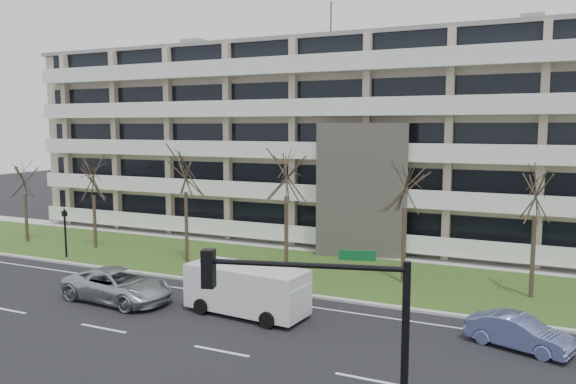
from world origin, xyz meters
The scene contains 17 objects.
ground centered at (0.00, 0.00, 0.00)m, with size 160.00×160.00×0.00m, color black.
grass_verge centered at (0.00, 13.00, 0.03)m, with size 90.00×10.00×0.06m, color #2E4918.
curb centered at (0.00, 8.00, 0.06)m, with size 90.00×0.35×0.12m, color #B2B2AD.
sidewalk centered at (0.00, 18.50, 0.04)m, with size 90.00×2.00×0.08m, color #B2B2AD.
lane_edge_line centered at (0.00, 6.50, 0.01)m, with size 90.00×0.12×0.01m, color white.
apartment_building centered at (-0.01, 25.32, 7.61)m, with size 60.50×15.10×18.75m.
silver_pickup centered at (-8.05, 3.33, 0.82)m, with size 2.71×5.88×1.63m, color #ACAFB4.
blue_sedan centered at (10.57, 5.17, 0.66)m, with size 1.40×4.02×1.33m, color #717FC4.
white_van centered at (-1.13, 4.25, 1.35)m, with size 6.02×2.85×2.26m.
traffic_signal centered at (6.81, -5.98, 3.82)m, with size 4.97×1.55×5.91m.
pedestrian_signal centered at (-17.71, 9.21, 2.12)m, with size 0.36×0.31×3.33m.
tree_0 centered at (-24.46, 11.87, 5.11)m, with size 3.29×3.29×6.58m.
tree_1 centered at (-18.09, 12.32, 5.34)m, with size 3.44×3.44×6.87m.
tree_2 centered at (-9.59, 11.51, 6.40)m, with size 4.11×4.11×8.23m.
tree_3 centered at (-2.40, 11.29, 6.57)m, with size 4.22×4.22×8.44m.
tree_4 centered at (4.24, 12.53, 5.95)m, with size 3.83×3.83×7.65m.
tree_5 centered at (10.87, 12.53, 5.92)m, with size 3.80×3.80×7.61m.
Camera 1 is at (11.17, -18.11, 8.77)m, focal length 35.00 mm.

